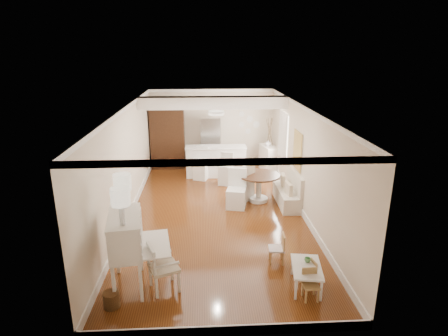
{
  "coord_description": "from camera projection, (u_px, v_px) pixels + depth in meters",
  "views": [
    {
      "loc": [
        -0.3,
        -9.12,
        4.14
      ],
      "look_at": [
        0.22,
        0.3,
        1.15
      ],
      "focal_mm": 30.0,
      "sensor_mm": 36.0,
      "label": 1
    }
  ],
  "objects": [
    {
      "name": "breakfast_counter",
      "position": [
        216.0,
        161.0,
        12.75
      ],
      "size": [
        2.05,
        0.65,
        1.03
      ],
      "primitive_type": "cube",
      "color": "white",
      "rests_on": "ground"
    },
    {
      "name": "pantry_cabinet",
      "position": [
        168.0,
        137.0,
        13.5
      ],
      "size": [
        1.2,
        0.6,
        2.3
      ],
      "primitive_type": "cube",
      "color": "#381E11",
      "rests_on": "ground"
    },
    {
      "name": "banquette",
      "position": [
        287.0,
        188.0,
        10.38
      ],
      "size": [
        0.52,
        1.6,
        0.98
      ],
      "primitive_type": "cube",
      "color": "silver",
      "rests_on": "ground"
    },
    {
      "name": "fridge",
      "position": [
        220.0,
        143.0,
        13.64
      ],
      "size": [
        0.75,
        0.65,
        1.8
      ],
      "primitive_type": "imported",
      "color": "silver",
      "rests_on": "ground"
    },
    {
      "name": "dining_table",
      "position": [
        259.0,
        188.0,
        10.62
      ],
      "size": [
        1.54,
        1.54,
        0.8
      ],
      "primitive_type": "cylinder",
      "rotation": [
        0.0,
        0.0,
        0.41
      ],
      "color": "#3F2314",
      "rests_on": "ground"
    },
    {
      "name": "gustavian_armchair",
      "position": [
        164.0,
        267.0,
        6.66
      ],
      "size": [
        0.68,
        0.68,
        0.91
      ],
      "primitive_type": "cube",
      "rotation": [
        0.0,
        0.0,
        1.97
      ],
      "color": "silver",
      "rests_on": "ground"
    },
    {
      "name": "room",
      "position": [
        217.0,
        137.0,
        9.66
      ],
      "size": [
        9.0,
        9.04,
        2.82
      ],
      "color": "brown",
      "rests_on": "ground"
    },
    {
      "name": "kids_table",
      "position": [
        306.0,
        277.0,
        6.79
      ],
      "size": [
        0.63,
        0.92,
        0.43
      ],
      "primitive_type": "cube",
      "rotation": [
        0.0,
        0.0,
        -0.15
      ],
      "color": "white",
      "rests_on": "ground"
    },
    {
      "name": "pencil_cup",
      "position": [
        307.0,
        260.0,
        6.84
      ],
      "size": [
        0.13,
        0.13,
        0.09
      ],
      "primitive_type": "imported",
      "rotation": [
        0.0,
        0.0,
        -0.14
      ],
      "color": "#5DA060",
      "rests_on": "kids_table"
    },
    {
      "name": "sideboard",
      "position": [
        269.0,
        158.0,
        13.33
      ],
      "size": [
        0.61,
        1.01,
        0.9
      ],
      "primitive_type": "cube",
      "rotation": [
        0.0,
        0.0,
        0.22
      ],
      "color": "white",
      "rests_on": "ground"
    },
    {
      "name": "bar_stool_left",
      "position": [
        201.0,
        164.0,
        12.4
      ],
      "size": [
        0.54,
        0.54,
        1.06
      ],
      "primitive_type": "cube",
      "rotation": [
        0.0,
        0.0,
        -0.34
      ],
      "color": "white",
      "rests_on": "ground"
    },
    {
      "name": "kids_chair_b",
      "position": [
        276.0,
        248.0,
        7.55
      ],
      "size": [
        0.33,
        0.33,
        0.64
      ],
      "primitive_type": "cube",
      "rotation": [
        0.0,
        0.0,
        -1.65
      ],
      "color": "tan",
      "rests_on": "ground"
    },
    {
      "name": "kids_chair_a",
      "position": [
        308.0,
        273.0,
        6.83
      ],
      "size": [
        0.28,
        0.28,
        0.49
      ],
      "primitive_type": "cube",
      "rotation": [
        0.0,
        0.0,
        -1.36
      ],
      "color": "tan",
      "rests_on": "ground"
    },
    {
      "name": "wicker_basket",
      "position": [
        111.0,
        300.0,
        6.28
      ],
      "size": [
        0.35,
        0.35,
        0.27
      ],
      "primitive_type": "cylinder",
      "rotation": [
        0.0,
        0.0,
        0.37
      ],
      "color": "#523419",
      "rests_on": "ground"
    },
    {
      "name": "kids_chair_c",
      "position": [
        311.0,
        285.0,
        6.43
      ],
      "size": [
        0.28,
        0.28,
        0.56
      ],
      "primitive_type": "cube",
      "rotation": [
        0.0,
        0.0,
        0.03
      ],
      "color": "#AB854E",
      "rests_on": "ground"
    },
    {
      "name": "slip_chair_far",
      "position": [
        242.0,
        181.0,
        10.72
      ],
      "size": [
        0.74,
        0.74,
        1.08
      ],
      "primitive_type": "cube",
      "rotation": [
        0.0,
        0.0,
        -2.32
      ],
      "color": "white",
      "rests_on": "ground"
    },
    {
      "name": "bar_stool_right",
      "position": [
        226.0,
        169.0,
        11.92
      ],
      "size": [
        0.51,
        0.51,
        1.02
      ],
      "primitive_type": "cube",
      "rotation": [
        0.0,
        0.0,
        -0.3
      ],
      "color": "silver",
      "rests_on": "ground"
    },
    {
      "name": "branch_vase",
      "position": [
        268.0,
        143.0,
        13.17
      ],
      "size": [
        0.27,
        0.27,
        0.22
      ],
      "primitive_type": "imported",
      "rotation": [
        0.0,
        0.0,
        0.35
      ],
      "color": "white",
      "rests_on": "sideboard"
    },
    {
      "name": "slip_chair_near",
      "position": [
        236.0,
        189.0,
        10.15
      ],
      "size": [
        0.6,
        0.62,
        1.06
      ],
      "primitive_type": "cube",
      "rotation": [
        0.0,
        0.0,
        -0.21
      ],
      "color": "white",
      "rests_on": "ground"
    },
    {
      "name": "secretary_bureau",
      "position": [
        127.0,
        252.0,
        6.66
      ],
      "size": [
        1.26,
        1.28,
        1.41
      ],
      "primitive_type": "cube",
      "rotation": [
        0.0,
        0.0,
        0.16
      ],
      "color": "white",
      "rests_on": "ground"
    }
  ]
}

